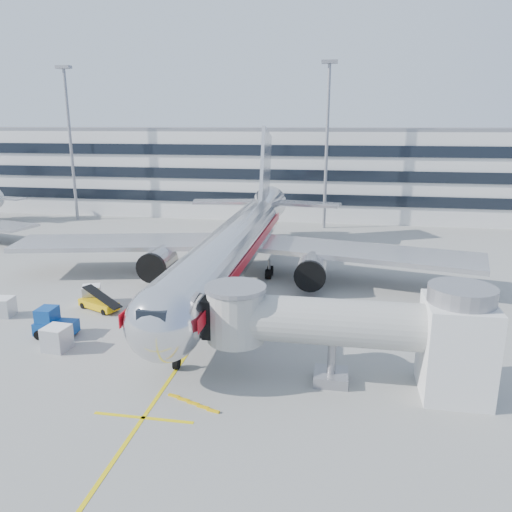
% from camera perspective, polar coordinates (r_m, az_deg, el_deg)
% --- Properties ---
extents(ground, '(180.00, 180.00, 0.00)m').
position_cam_1_polar(ground, '(42.51, -5.57, -7.76)').
color(ground, gray).
rests_on(ground, ground).
extents(lead_in_line, '(0.25, 70.00, 0.01)m').
position_cam_1_polar(lead_in_line, '(51.60, -2.65, -3.55)').
color(lead_in_line, yellow).
rests_on(lead_in_line, ground).
extents(stop_bar, '(6.00, 0.25, 0.01)m').
position_cam_1_polar(stop_bar, '(30.76, -12.77, -17.59)').
color(stop_bar, yellow).
rests_on(stop_bar, ground).
extents(main_jet, '(50.95, 48.70, 16.06)m').
position_cam_1_polar(main_jet, '(52.05, -2.30, 1.46)').
color(main_jet, silver).
rests_on(main_jet, ground).
extents(jet_bridge, '(17.80, 4.50, 7.00)m').
position_cam_1_polar(jet_bridge, '(32.30, 11.81, -8.13)').
color(jet_bridge, silver).
rests_on(jet_bridge, ground).
extents(terminal, '(150.00, 24.25, 15.60)m').
position_cam_1_polar(terminal, '(96.68, 3.50, 9.83)').
color(terminal, silver).
rests_on(terminal, ground).
extents(light_mast_west, '(2.40, 1.20, 25.45)m').
position_cam_1_polar(light_mast_west, '(91.93, -20.53, 13.10)').
color(light_mast_west, gray).
rests_on(light_mast_west, ground).
extents(light_mast_centre, '(2.40, 1.20, 25.45)m').
position_cam_1_polar(light_mast_centre, '(79.81, 8.13, 13.73)').
color(light_mast_centre, gray).
rests_on(light_mast_centre, ground).
extents(belt_loader, '(4.26, 3.00, 2.02)m').
position_cam_1_polar(belt_loader, '(47.50, -17.53, -5.20)').
color(belt_loader, '#DAA809').
rests_on(belt_loader, ground).
extents(baggage_tug, '(3.17, 2.09, 2.33)m').
position_cam_1_polar(baggage_tug, '(42.87, -22.14, -7.19)').
color(baggage_tug, navy).
rests_on(baggage_tug, ground).
extents(cargo_container_left, '(1.72, 1.72, 1.67)m').
position_cam_1_polar(cargo_container_left, '(48.98, -26.87, -5.21)').
color(cargo_container_left, '#B7B9BF').
rests_on(cargo_container_left, ground).
extents(cargo_container_right, '(2.11, 2.11, 1.71)m').
position_cam_1_polar(cargo_container_right, '(49.26, -18.26, -4.18)').
color(cargo_container_right, '#B7B9BF').
rests_on(cargo_container_right, ground).
extents(cargo_container_front, '(1.86, 1.86, 1.82)m').
position_cam_1_polar(cargo_container_front, '(40.32, -21.81, -8.71)').
color(cargo_container_front, '#B7B9BF').
rests_on(cargo_container_front, ground).
extents(ramp_worker, '(0.87, 0.85, 2.01)m').
position_cam_1_polar(ramp_worker, '(43.68, -21.91, -6.77)').
color(ramp_worker, '#ABEA18').
rests_on(ramp_worker, ground).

